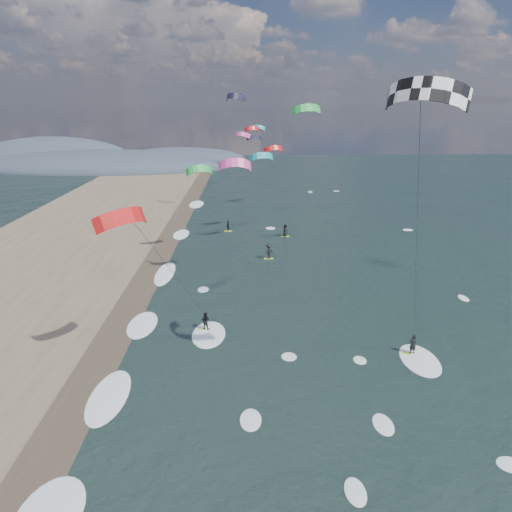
{
  "coord_description": "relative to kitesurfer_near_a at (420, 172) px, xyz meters",
  "views": [
    {
      "loc": [
        -1.61,
        -16.03,
        17.23
      ],
      "look_at": [
        -1.0,
        12.0,
        7.0
      ],
      "focal_mm": 30.0,
      "sensor_mm": 36.0,
      "label": 1
    }
  ],
  "objects": [
    {
      "name": "ground",
      "position": [
        -7.15,
        -5.49,
        -13.84
      ],
      "size": [
        260.0,
        260.0,
        0.0
      ],
      "primitive_type": "plane",
      "color": "black",
      "rests_on": "ground"
    },
    {
      "name": "bg_kite_field",
      "position": [
        -7.65,
        50.58,
        -1.66
      ],
      "size": [
        14.93,
        66.8,
        10.03
      ],
      "color": "green",
      "rests_on": "ground"
    },
    {
      "name": "coastal_hills",
      "position": [
        -51.99,
        102.38,
        -13.84
      ],
      "size": [
        80.0,
        41.0,
        15.0
      ],
      "color": "#3D4756",
      "rests_on": "ground"
    },
    {
      "name": "shoreline_surf",
      "position": [
        -17.95,
        9.26,
        -13.84
      ],
      "size": [
        2.4,
        79.4,
        0.11
      ],
      "color": "white",
      "rests_on": "ground"
    },
    {
      "name": "wet_sand_strip",
      "position": [
        -19.15,
        4.51,
        -13.84
      ],
      "size": [
        3.0,
        240.0,
        0.0
      ],
      "primitive_type": "cube",
      "color": "#382D23",
      "rests_on": "ground"
    },
    {
      "name": "far_kitesurfers",
      "position": [
        -6.19,
        29.03,
        -12.99
      ],
      "size": [
        8.87,
        12.01,
        1.74
      ],
      "color": "#B4E628",
      "rests_on": "ground"
    },
    {
      "name": "kitesurfer_near_a",
      "position": [
        0.0,
        0.0,
        0.0
      ],
      "size": [
        7.61,
        9.06,
        18.57
      ],
      "color": "#B4E628",
      "rests_on": "ground"
    },
    {
      "name": "kitesurfer_near_b",
      "position": [
        -14.38,
        4.52,
        -6.51
      ],
      "size": [
        6.77,
        8.97,
        12.15
      ],
      "color": "#B4E628",
      "rests_on": "ground"
    }
  ]
}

